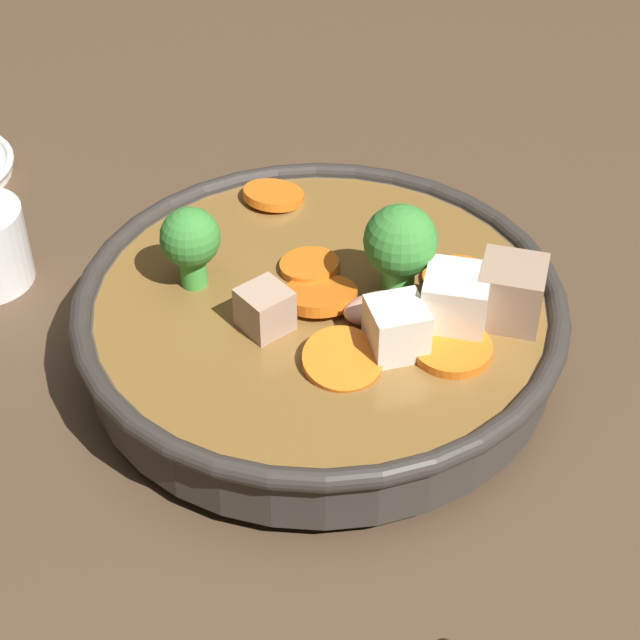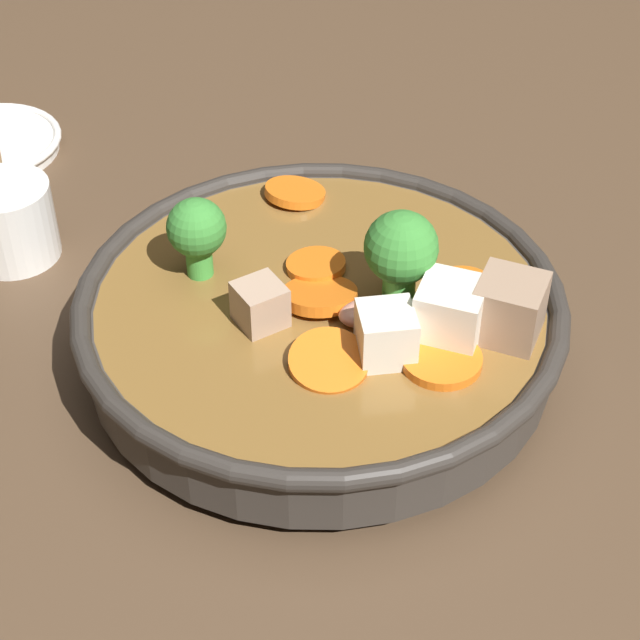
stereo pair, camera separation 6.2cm
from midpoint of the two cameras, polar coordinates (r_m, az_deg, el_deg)
ground_plane at (r=0.64m, az=2.77°, el=-2.32°), size 3.00×3.00×0.00m
stirfry_bowl at (r=0.61m, az=3.03°, el=0.04°), size 0.28×0.28×0.11m
tea_cup at (r=0.72m, az=-13.94°, el=5.08°), size 0.06×0.06×0.05m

